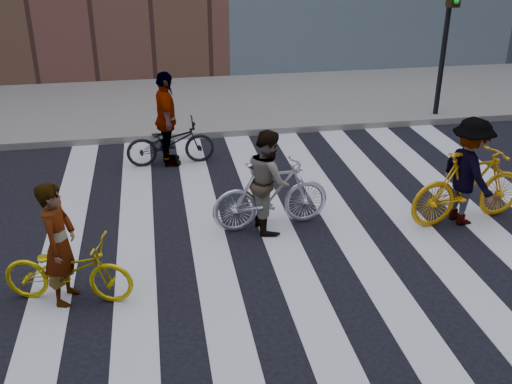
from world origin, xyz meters
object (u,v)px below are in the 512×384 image
object	(u,v)px
bike_yellow_left	(68,270)
rider_mid	(268,180)
bike_silver_mid	(271,195)
bike_dark_rear	(170,143)
rider_left	(59,244)
rider_rear	(166,119)
bike_yellow_right	(469,187)
traffic_signal	(449,24)
rider_right	(468,172)

from	to	relation	value
bike_yellow_left	rider_mid	xyz separation A→B (m)	(2.89, 1.50, 0.37)
bike_yellow_left	bike_silver_mid	bearing A→B (deg)	-48.60
bike_yellow_left	rider_mid	size ratio (longest dim) A/B	1.03
bike_dark_rear	rider_left	size ratio (longest dim) A/B	1.05
rider_left	rider_rear	distance (m)	4.70
bike_yellow_right	rider_mid	world-z (taller)	rider_mid
bike_yellow_left	rider_left	bearing A→B (deg)	104.41
rider_mid	bike_silver_mid	bearing A→B (deg)	-96.17
bike_yellow_right	bike_dark_rear	distance (m)	5.65
bike_yellow_right	rider_left	distance (m)	6.25
rider_left	rider_mid	size ratio (longest dim) A/B	1.01
bike_dark_rear	traffic_signal	bearing A→B (deg)	-78.83
traffic_signal	bike_dark_rear	distance (m)	6.92
bike_silver_mid	bike_yellow_left	bearing A→B (deg)	110.83
bike_dark_rear	rider_rear	world-z (taller)	rider_rear
bike_yellow_left	rider_rear	distance (m)	4.71
rider_mid	traffic_signal	bearing A→B (deg)	-53.80
bike_dark_rear	rider_mid	bearing A→B (deg)	-158.23
bike_silver_mid	rider_rear	size ratio (longest dim) A/B	1.01
rider_left	bike_dark_rear	bearing A→B (deg)	-4.89
bike_yellow_right	bike_dark_rear	xyz separation A→B (m)	(-4.58, 3.31, -0.16)
rider_right	bike_yellow_left	bearing A→B (deg)	92.44
bike_yellow_right	bike_dark_rear	size ratio (longest dim) A/B	1.18
rider_left	rider_right	world-z (taller)	rider_right
rider_right	rider_left	bearing A→B (deg)	92.35
bike_dark_rear	rider_rear	distance (m)	0.48
traffic_signal	rider_rear	distance (m)	6.85
traffic_signal	rider_mid	bearing A→B (deg)	-137.63
rider_left	rider_right	size ratio (longest dim) A/B	0.94
rider_mid	rider_right	size ratio (longest dim) A/B	0.93
rider_rear	bike_yellow_right	bearing A→B (deg)	-128.92
bike_silver_mid	rider_left	size ratio (longest dim) A/B	1.14
bike_silver_mid	rider_left	xyz separation A→B (m)	(-2.99, -1.50, 0.26)
traffic_signal	rider_left	size ratio (longest dim) A/B	2.01
bike_yellow_left	bike_silver_mid	size ratio (longest dim) A/B	0.89
bike_yellow_right	rider_right	xyz separation A→B (m)	(-0.05, 0.00, 0.26)
bike_silver_mid	rider_right	size ratio (longest dim) A/B	1.08
bike_yellow_right	rider_right	bearing A→B (deg)	81.73
bike_yellow_left	rider_rear	bearing A→B (deg)	-3.74
rider_mid	bike_yellow_left	bearing A→B (deg)	111.23
bike_yellow_right	rider_right	world-z (taller)	rider_right
bike_silver_mid	bike_yellow_right	distance (m)	3.17
rider_left	rider_mid	world-z (taller)	rider_left
traffic_signal	rider_mid	distance (m)	7.02
traffic_signal	rider_mid	xyz separation A→B (m)	(-5.07, -4.63, -1.46)
bike_yellow_left	bike_silver_mid	world-z (taller)	bike_silver_mid
bike_silver_mid	rider_right	xyz separation A→B (m)	(3.10, -0.36, 0.31)
bike_yellow_left	rider_rear	world-z (taller)	rider_rear
bike_dark_rear	rider_rear	size ratio (longest dim) A/B	0.93
bike_yellow_right	traffic_signal	bearing A→B (deg)	-28.91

